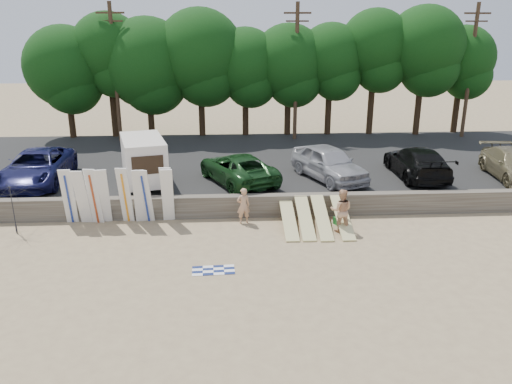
# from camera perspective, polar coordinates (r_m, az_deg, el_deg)

# --- Properties ---
(ground) EXTENTS (120.00, 120.00, 0.00)m
(ground) POSITION_cam_1_polar(r_m,az_deg,el_deg) (20.05, 4.67, -5.75)
(ground) COLOR tan
(ground) RESTS_ON ground
(seawall) EXTENTS (44.00, 0.50, 1.00)m
(seawall) POSITION_cam_1_polar(r_m,az_deg,el_deg) (22.62, 3.68, -1.48)
(seawall) COLOR #6B6356
(seawall) RESTS_ON ground
(parking_lot) EXTENTS (44.00, 14.50, 0.70)m
(parking_lot) POSITION_cam_1_polar(r_m,az_deg,el_deg) (29.78, 1.96, 3.16)
(parking_lot) COLOR #282828
(parking_lot) RESTS_ON ground
(treeline) EXTENTS (32.73, 6.43, 8.95)m
(treeline) POSITION_cam_1_polar(r_m,az_deg,el_deg) (35.69, -1.17, 15.18)
(treeline) COLOR #382616
(treeline) RESTS_ON parking_lot
(utility_poles) EXTENTS (25.80, 0.26, 9.00)m
(utility_poles) POSITION_cam_1_polar(r_m,az_deg,el_deg) (34.53, 4.61, 13.79)
(utility_poles) COLOR #473321
(utility_poles) RESTS_ON parking_lot
(box_trailer) EXTENTS (2.87, 4.11, 2.40)m
(box_trailer) POSITION_cam_1_polar(r_m,az_deg,el_deg) (24.85, -12.71, 3.65)
(box_trailer) COLOR silver
(box_trailer) RESTS_ON parking_lot
(car_0) EXTENTS (2.96, 6.02, 1.64)m
(car_0) POSITION_cam_1_polar(r_m,az_deg,el_deg) (27.11, -23.76, 2.60)
(car_0) COLOR #131545
(car_0) RESTS_ON parking_lot
(car_1) EXTENTS (4.43, 5.87, 1.48)m
(car_1) POSITION_cam_1_polar(r_m,az_deg,el_deg) (24.96, -2.12, 2.73)
(car_1) COLOR #153B17
(car_1) RESTS_ON parking_lot
(car_2) EXTENTS (3.76, 5.46, 1.73)m
(car_2) POSITION_cam_1_polar(r_m,az_deg,el_deg) (25.72, 8.31, 3.30)
(car_2) COLOR #A09FA4
(car_2) RESTS_ON parking_lot
(car_3) EXTENTS (2.31, 5.52, 1.59)m
(car_3) POSITION_cam_1_polar(r_m,az_deg,el_deg) (27.20, 17.90, 3.28)
(car_3) COLOR black
(car_3) RESTS_ON parking_lot
(surfboard_upright_0) EXTENTS (0.56, 0.67, 2.55)m
(surfboard_upright_0) POSITION_cam_1_polar(r_m,az_deg,el_deg) (22.75, -20.64, -0.49)
(surfboard_upright_0) COLOR white
(surfboard_upright_0) RESTS_ON ground
(surfboard_upright_1) EXTENTS (0.55, 0.76, 2.53)m
(surfboard_upright_1) POSITION_cam_1_polar(r_m,az_deg,el_deg) (22.49, -19.29, -0.58)
(surfboard_upright_1) COLOR white
(surfboard_upright_1) RESTS_ON ground
(surfboard_upright_2) EXTENTS (0.57, 0.62, 2.56)m
(surfboard_upright_2) POSITION_cam_1_polar(r_m,az_deg,el_deg) (22.39, -18.05, -0.49)
(surfboard_upright_2) COLOR white
(surfboard_upright_2) RESTS_ON ground
(surfboard_upright_3) EXTENTS (0.58, 0.74, 2.54)m
(surfboard_upright_3) POSITION_cam_1_polar(r_m,az_deg,el_deg) (22.31, -17.05, -0.48)
(surfboard_upright_3) COLOR white
(surfboard_upright_3) RESTS_ON ground
(surfboard_upright_4) EXTENTS (0.57, 0.63, 2.56)m
(surfboard_upright_4) POSITION_cam_1_polar(r_m,az_deg,el_deg) (22.18, -14.75, -0.35)
(surfboard_upright_4) COLOR white
(surfboard_upright_4) RESTS_ON ground
(surfboard_upright_5) EXTENTS (0.58, 0.79, 2.53)m
(surfboard_upright_5) POSITION_cam_1_polar(r_m,az_deg,el_deg) (21.94, -13.15, -0.48)
(surfboard_upright_5) COLOR white
(surfboard_upright_5) RESTS_ON ground
(surfboard_upright_6) EXTENTS (0.60, 0.82, 2.52)m
(surfboard_upright_6) POSITION_cam_1_polar(r_m,az_deg,el_deg) (21.91, -12.54, -0.47)
(surfboard_upright_6) COLOR white
(surfboard_upright_6) RESTS_ON ground
(surfboard_upright_7) EXTENTS (0.52, 0.69, 2.54)m
(surfboard_upright_7) POSITION_cam_1_polar(r_m,az_deg,el_deg) (21.99, -10.11, -0.21)
(surfboard_upright_7) COLOR white
(surfboard_upright_7) RESTS_ON ground
(surfboard_upright_8) EXTENTS (0.57, 0.80, 2.52)m
(surfboard_upright_8) POSITION_cam_1_polar(r_m,az_deg,el_deg) (21.82, -10.07, -0.39)
(surfboard_upright_8) COLOR white
(surfboard_upright_8) RESTS_ON ground
(surfboard_low_0) EXTENTS (0.56, 2.92, 0.85)m
(surfboard_low_0) POSITION_cam_1_polar(r_m,az_deg,el_deg) (21.19, 3.77, -3.12)
(surfboard_low_0) COLOR #D2C884
(surfboard_low_0) RESTS_ON ground
(surfboard_low_1) EXTENTS (0.56, 2.87, 1.01)m
(surfboard_low_1) POSITION_cam_1_polar(r_m,az_deg,el_deg) (21.22, 5.60, -2.90)
(surfboard_low_1) COLOR #D2C884
(surfboard_low_1) RESTS_ON ground
(surfboard_low_2) EXTENTS (0.56, 2.86, 1.04)m
(surfboard_low_2) POSITION_cam_1_polar(r_m,az_deg,el_deg) (21.28, 7.52, -2.87)
(surfboard_low_2) COLOR #D2C884
(surfboard_low_2) RESTS_ON ground
(surfboard_low_3) EXTENTS (0.56, 2.87, 1.01)m
(surfboard_low_3) POSITION_cam_1_polar(r_m,az_deg,el_deg) (21.47, 9.84, -2.83)
(surfboard_low_3) COLOR #D2C884
(surfboard_low_3) RESTS_ON ground
(beachgoer_a) EXTENTS (0.65, 0.50, 1.60)m
(beachgoer_a) POSITION_cam_1_polar(r_m,az_deg,el_deg) (21.61, -1.45, -1.57)
(beachgoer_a) COLOR tan
(beachgoer_a) RESTS_ON ground
(beachgoer_b) EXTENTS (1.01, 0.86, 1.85)m
(beachgoer_b) POSITION_cam_1_polar(r_m,az_deg,el_deg) (20.99, 9.72, -2.10)
(beachgoer_b) COLOR tan
(beachgoer_b) RESTS_ON ground
(cooler) EXTENTS (0.47, 0.43, 0.32)m
(cooler) POSITION_cam_1_polar(r_m,az_deg,el_deg) (22.01, 9.42, -3.23)
(cooler) COLOR green
(cooler) RESTS_ON ground
(gear_bag) EXTENTS (0.37, 0.33, 0.22)m
(gear_bag) POSITION_cam_1_polar(r_m,az_deg,el_deg) (22.44, 7.78, -2.85)
(gear_bag) COLOR #C65217
(gear_bag) RESTS_ON ground
(beach_towel) EXTENTS (1.56, 1.56, 0.00)m
(beach_towel) POSITION_cam_1_polar(r_m,az_deg,el_deg) (17.88, -4.89, -8.90)
(beach_towel) COLOR white
(beach_towel) RESTS_ON ground
(beach_umbrella) EXTENTS (3.27, 3.28, 2.15)m
(beach_umbrella) POSITION_cam_1_polar(r_m,az_deg,el_deg) (22.78, -25.90, -1.70)
(beach_umbrella) COLOR black
(beach_umbrella) RESTS_ON ground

